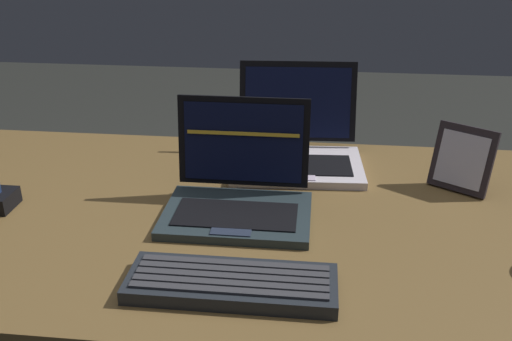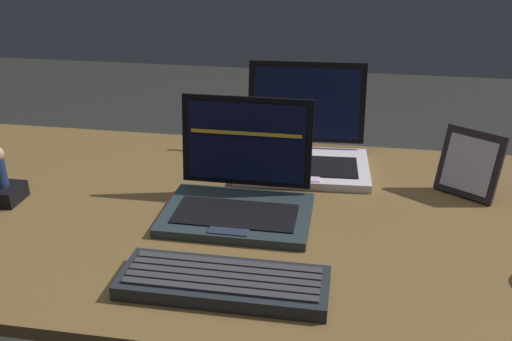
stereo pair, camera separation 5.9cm
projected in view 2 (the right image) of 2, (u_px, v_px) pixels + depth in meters
name	position (u px, v px, depth m)	size (l,w,h in m)	color
desk	(200.00, 246.00, 1.26)	(1.69, 0.83, 0.72)	brown
laptop_front	(240.00, 193.00, 1.19)	(0.30, 0.23, 0.22)	#273439
laptop_rear	(304.00, 147.00, 1.42)	(0.33, 0.29, 0.23)	silver
external_keyboard	(224.00, 282.00, 0.96)	(0.35, 0.12, 0.03)	#22262D
photo_frame	(470.00, 164.00, 1.25)	(0.14, 0.11, 0.15)	#262025
figurine_stand	(4.00, 193.00, 1.25)	(0.08, 0.08, 0.04)	black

